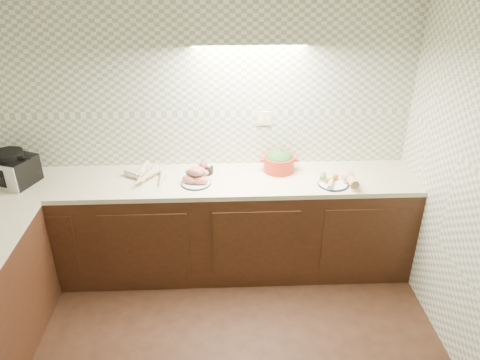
{
  "coord_description": "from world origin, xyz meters",
  "views": [
    {
      "loc": [
        0.18,
        -1.93,
        2.7
      ],
      "look_at": [
        0.32,
        1.25,
        1.02
      ],
      "focal_mm": 35.0,
      "sensor_mm": 36.0,
      "label": 1
    }
  ],
  "objects_px": {
    "parsnip_pile": "(150,175)",
    "onion_bowl": "(205,169)",
    "dutch_oven": "(279,161)",
    "veg_plate": "(340,180)",
    "toaster_oven": "(10,169)",
    "sweet_potato_plate": "(196,177)"
  },
  "relations": [
    {
      "from": "parsnip_pile",
      "to": "sweet_potato_plate",
      "type": "xyz_separation_m",
      "value": [
        0.38,
        -0.11,
        0.03
      ]
    },
    {
      "from": "dutch_oven",
      "to": "veg_plate",
      "type": "height_order",
      "value": "dutch_oven"
    },
    {
      "from": "dutch_oven",
      "to": "onion_bowl",
      "type": "bearing_deg",
      "value": -176.92
    },
    {
      "from": "parsnip_pile",
      "to": "onion_bowl",
      "type": "xyz_separation_m",
      "value": [
        0.45,
        0.08,
        0.01
      ]
    },
    {
      "from": "toaster_oven",
      "to": "sweet_potato_plate",
      "type": "bearing_deg",
      "value": 18.64
    },
    {
      "from": "veg_plate",
      "to": "onion_bowl",
      "type": "bearing_deg",
      "value": 167.11
    },
    {
      "from": "onion_bowl",
      "to": "dutch_oven",
      "type": "xyz_separation_m",
      "value": [
        0.63,
        0.02,
        0.05
      ]
    },
    {
      "from": "toaster_oven",
      "to": "dutch_oven",
      "type": "bearing_deg",
      "value": 25.09
    },
    {
      "from": "toaster_oven",
      "to": "dutch_oven",
      "type": "height_order",
      "value": "toaster_oven"
    },
    {
      "from": "toaster_oven",
      "to": "dutch_oven",
      "type": "xyz_separation_m",
      "value": [
        2.2,
        0.12,
        -0.04
      ]
    },
    {
      "from": "toaster_oven",
      "to": "parsnip_pile",
      "type": "bearing_deg",
      "value": 23.04
    },
    {
      "from": "onion_bowl",
      "to": "veg_plate",
      "type": "relative_size",
      "value": 0.46
    },
    {
      "from": "dutch_oven",
      "to": "sweet_potato_plate",
      "type": "bearing_deg",
      "value": -162.1
    },
    {
      "from": "parsnip_pile",
      "to": "veg_plate",
      "type": "relative_size",
      "value": 1.37
    },
    {
      "from": "parsnip_pile",
      "to": "veg_plate",
      "type": "xyz_separation_m",
      "value": [
        1.54,
        -0.17,
        0.01
      ]
    },
    {
      "from": "parsnip_pile",
      "to": "onion_bowl",
      "type": "height_order",
      "value": "onion_bowl"
    },
    {
      "from": "parsnip_pile",
      "to": "onion_bowl",
      "type": "relative_size",
      "value": 3.01
    },
    {
      "from": "sweet_potato_plate",
      "to": "onion_bowl",
      "type": "relative_size",
      "value": 1.77
    },
    {
      "from": "onion_bowl",
      "to": "dutch_oven",
      "type": "bearing_deg",
      "value": 1.67
    },
    {
      "from": "toaster_oven",
      "to": "dutch_oven",
      "type": "distance_m",
      "value": 2.2
    },
    {
      "from": "toaster_oven",
      "to": "onion_bowl",
      "type": "bearing_deg",
      "value": 25.67
    },
    {
      "from": "dutch_oven",
      "to": "veg_plate",
      "type": "distance_m",
      "value": 0.54
    }
  ]
}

